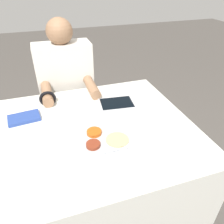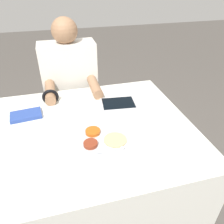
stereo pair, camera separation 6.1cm
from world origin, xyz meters
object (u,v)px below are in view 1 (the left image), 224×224
at_px(thali_tray, 105,141).
at_px(tablet_device, 117,103).
at_px(person_diner, 68,100).
at_px(red_notebook, 24,118).

distance_m(thali_tray, tablet_device, 0.39).
xyz_separation_m(tablet_device, person_diner, (-0.27, 0.45, -0.18)).
bearing_deg(person_diner, tablet_device, -59.01).
bearing_deg(tablet_device, person_diner, 120.99).
relative_size(tablet_device, person_diner, 0.20).
relative_size(red_notebook, tablet_device, 0.77).
bearing_deg(red_notebook, person_diner, 55.47).
bearing_deg(red_notebook, thali_tray, -40.79).
bearing_deg(person_diner, thali_tray, -83.58).
height_order(red_notebook, tablet_device, red_notebook).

